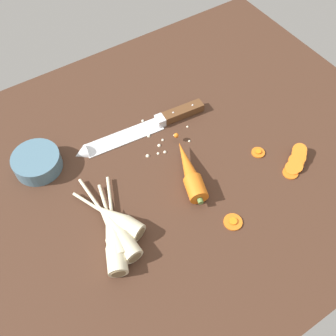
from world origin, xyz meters
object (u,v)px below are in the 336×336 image
Objects in this scene: parsnip_front at (113,231)px; carrot_slice_stack at (296,162)px; chefs_knife at (140,130)px; parsnip_mid_left at (114,238)px; carrot_slice_stray_mid at (258,152)px; parsnip_back at (115,229)px; prep_bowl at (37,162)px; whole_carrot at (190,172)px; carrot_slice_stray_near at (233,222)px; parsnip_mid_right at (117,219)px.

carrot_slice_stack is (44.34, -6.97, -0.92)cm from parsnip_front.
parsnip_mid_left reaches higher than chefs_knife.
carrot_slice_stray_mid is (39.80, 1.84, -1.62)cm from parsnip_mid_left.
carrot_slice_stack is (43.78, -7.08, -0.92)cm from parsnip_back.
prep_bowl is (-5.92, 26.38, 0.17)cm from parsnip_mid_left.
chefs_knife is 3.98× the size of carrot_slice_stack.
parsnip_front is (-18.81, -21.49, 1.33)cm from chefs_knife.
chefs_knife is at bearing 98.39° from whole_carrot.
carrot_slice_stray_near is at bearing -169.30° from carrot_slice_stack.
parsnip_back is at bearing 57.42° from parsnip_mid_left.
parsnip_back reaches higher than carrot_slice_stack.
parsnip_back is (-20.91, -3.41, -0.12)cm from whole_carrot.
chefs_knife is 30.13cm from parsnip_mid_left.
parsnip_back is 5.78× the size of carrot_slice_stray_near.
carrot_slice_stack is at bearing -55.07° from carrot_slice_stray_mid.
prep_bowl is at bearing 102.64° from parsnip_mid_left.
prep_bowl is (-6.99, 24.70, 0.17)cm from parsnip_back.
parsnip_back is at bearing -74.19° from prep_bowl.
parsnip_mid_right is (2.56, 3.42, 0.00)cm from parsnip_mid_left.
whole_carrot is 14.73cm from carrot_slice_stray_near.
parsnip_front is at bearing 71.86° from parsnip_mid_left.
carrot_slice_stray_mid is at bearing 0.24° from parsnip_back.
prep_bowl is at bearing 172.54° from chefs_knife.
parsnip_mid_right is at bearing 177.58° from carrot_slice_stray_mid.
parsnip_mid_left is 2.54× the size of carrot_slice_stack.
prep_bowl reaches higher than carrot_slice_stray_near.
parsnip_mid_left is 2.00cm from parsnip_back.
parsnip_mid_right is at bearing 49.53° from parsnip_back.
carrot_slice_stray_near is at bearing -83.26° from chefs_knife.
carrot_slice_stack is 0.80× the size of prep_bowl.
parsnip_mid_left is (-0.52, -1.58, -0.00)cm from parsnip_front.
carrot_slice_stack is at bearing 10.70° from carrot_slice_stray_near.
parsnip_mid_right is 37.31cm from carrot_slice_stray_mid.
chefs_knife is at bearing 131.88° from carrot_slice_stack.
parsnip_mid_left and prep_bowl have the same top height.
carrot_slice_stray_near is at bearing -50.95° from prep_bowl.
carrot_slice_stack is 22.07cm from carrot_slice_stray_near.
parsnip_back is at bearing -179.76° from carrot_slice_stray_mid.
carrot_slice_stray_mid is (39.28, 0.27, -1.62)cm from parsnip_front.
carrot_slice_stray_near is 1.26× the size of carrot_slice_stray_mid.
parsnip_mid_left is at bearing -122.58° from parsnip_back.
parsnip_back is at bearing -170.74° from whole_carrot.
parsnip_mid_left is 5.51× the size of carrot_slice_stray_near.
whole_carrot is 2.21× the size of carrot_slice_stack.
prep_bowl is at bearing 110.25° from parsnip_mid_right.
parsnip_back is 2.66× the size of carrot_slice_stack.
chefs_knife is at bearing 50.05° from parsnip_mid_left.
parsnip_front and parsnip_mid_right have the same top height.
whole_carrot is 21.18cm from parsnip_back.
chefs_knife is 1.91× the size of parsnip_front.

